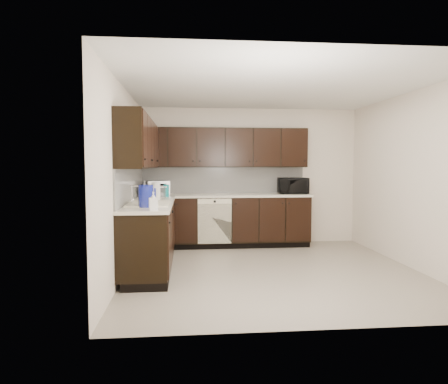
% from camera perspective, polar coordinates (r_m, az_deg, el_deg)
% --- Properties ---
extents(floor, '(4.00, 4.00, 0.00)m').
position_cam_1_polar(floor, '(5.68, 6.87, -11.08)').
color(floor, gray).
rests_on(floor, ground).
extents(ceiling, '(4.00, 4.00, 0.00)m').
position_cam_1_polar(ceiling, '(5.58, 7.10, 14.55)').
color(ceiling, white).
rests_on(ceiling, wall_back).
extents(wall_back, '(4.00, 0.02, 2.50)m').
position_cam_1_polar(wall_back, '(7.46, 3.71, 2.26)').
color(wall_back, beige).
rests_on(wall_back, floor).
extents(wall_left, '(0.02, 4.00, 2.50)m').
position_cam_1_polar(wall_left, '(5.43, -14.11, 1.50)').
color(wall_left, beige).
rests_on(wall_left, floor).
extents(wall_right, '(0.02, 4.00, 2.50)m').
position_cam_1_polar(wall_right, '(6.23, 25.26, 1.55)').
color(wall_right, beige).
rests_on(wall_right, floor).
extents(wall_front, '(4.00, 0.02, 2.50)m').
position_cam_1_polar(wall_front, '(3.57, 13.83, 0.26)').
color(wall_front, beige).
rests_on(wall_front, floor).
extents(lower_cabinets, '(3.00, 2.80, 0.90)m').
position_cam_1_polar(lower_cabinets, '(6.56, -3.84, -5.32)').
color(lower_cabinets, black).
rests_on(lower_cabinets, floor).
extents(countertop, '(3.03, 2.83, 0.04)m').
position_cam_1_polar(countertop, '(6.49, -3.88, -0.91)').
color(countertop, beige).
rests_on(countertop, lower_cabinets).
extents(backsplash, '(3.00, 2.80, 0.48)m').
position_cam_1_polar(backsplash, '(6.69, -5.73, 1.45)').
color(backsplash, silver).
rests_on(backsplash, countertop).
extents(upper_cabinets, '(3.00, 2.80, 0.70)m').
position_cam_1_polar(upper_cabinets, '(6.57, -4.76, 6.56)').
color(upper_cabinets, black).
rests_on(upper_cabinets, wall_back).
extents(dishwasher, '(0.58, 0.04, 0.78)m').
position_cam_1_polar(dishwasher, '(6.85, -1.34, -3.79)').
color(dishwasher, '#F2E9C6').
rests_on(dishwasher, lower_cabinets).
extents(sink, '(0.54, 0.82, 0.42)m').
position_cam_1_polar(sink, '(5.41, -10.72, -2.38)').
color(sink, '#F2E9C6').
rests_on(sink, countertop).
extents(microwave, '(0.54, 0.38, 0.29)m').
position_cam_1_polar(microwave, '(7.35, 9.83, 0.89)').
color(microwave, black).
rests_on(microwave, countertop).
extents(soap_bottle_a, '(0.11, 0.12, 0.22)m').
position_cam_1_polar(soap_bottle_a, '(4.70, -10.07, -1.28)').
color(soap_bottle_a, gray).
rests_on(soap_bottle_a, countertop).
extents(soap_bottle_b, '(0.13, 0.13, 0.27)m').
position_cam_1_polar(soap_bottle_b, '(6.47, -11.28, 0.38)').
color(soap_bottle_b, gray).
rests_on(soap_bottle_b, countertop).
extents(toaster_oven, '(0.42, 0.34, 0.24)m').
position_cam_1_polar(toaster_oven, '(7.17, -9.37, 0.62)').
color(toaster_oven, '#B8B8BA').
rests_on(toaster_oven, countertop).
extents(storage_bin, '(0.45, 0.34, 0.17)m').
position_cam_1_polar(storage_bin, '(6.62, -10.06, 0.03)').
color(storage_bin, silver).
rests_on(storage_bin, countertop).
extents(blue_pitcher, '(0.24, 0.24, 0.28)m').
position_cam_1_polar(blue_pitcher, '(5.04, -11.10, -0.58)').
color(blue_pitcher, '#101B96').
rests_on(blue_pitcher, countertop).
extents(teal_tumbler, '(0.12, 0.12, 0.20)m').
position_cam_1_polar(teal_tumbler, '(6.61, -8.25, 0.18)').
color(teal_tumbler, '#0C838B').
rests_on(teal_tumbler, countertop).
extents(paper_towel_roll, '(0.13, 0.13, 0.27)m').
position_cam_1_polar(paper_towel_roll, '(5.98, -9.67, 0.09)').
color(paper_towel_roll, silver).
rests_on(paper_towel_roll, countertop).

